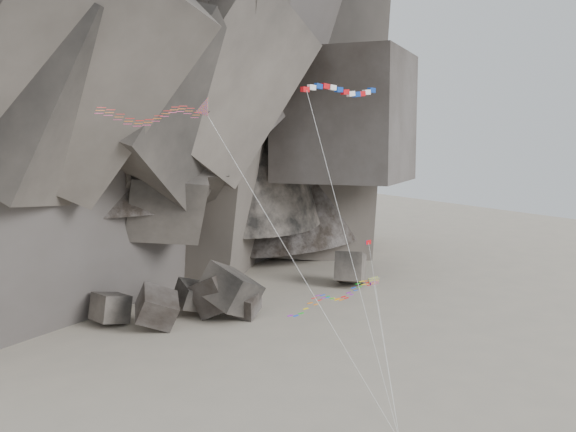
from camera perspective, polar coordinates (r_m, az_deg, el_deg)
ground at (r=60.28m, az=2.23°, el=-17.96°), size 260.00×260.00×0.00m
headland at (r=117.46m, az=-20.93°, el=15.50°), size 110.00×70.00×84.00m
boulder_field at (r=87.59m, az=-9.81°, el=-8.00°), size 74.36×15.53×8.16m
delta_kite at (r=48.85m, az=-12.29°, el=8.85°), size 19.77×12.59×27.43m
banner_kite at (r=56.97m, az=4.73°, el=10.83°), size 8.14×10.24×28.63m
parafoil_kite at (r=59.06m, az=3.76°, el=-7.20°), size 12.06×10.59×10.45m
pennant_kite at (r=59.19m, az=7.51°, el=-4.70°), size 5.65×9.40×14.41m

